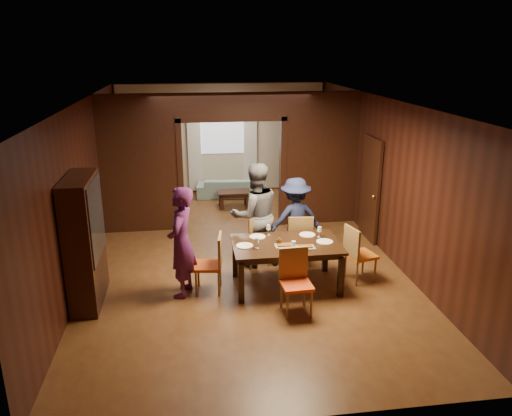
{
  "coord_description": "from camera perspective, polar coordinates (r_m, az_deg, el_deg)",
  "views": [
    {
      "loc": [
        -0.93,
        -8.78,
        3.81
      ],
      "look_at": [
        0.24,
        -0.4,
        1.05
      ],
      "focal_mm": 35.0,
      "sensor_mm": 36.0,
      "label": 1
    }
  ],
  "objects": [
    {
      "name": "chair_far_l",
      "position": [
        9.0,
        -0.06,
        -3.62
      ],
      "size": [
        0.55,
        0.55,
        0.97
      ],
      "primitive_type": null,
      "rotation": [
        0.0,
        0.0,
        3.45
      ],
      "color": "orange",
      "rests_on": "floor"
    },
    {
      "name": "wineglass_far",
      "position": [
        8.42,
        1.43,
        -2.52
      ],
      "size": [
        0.08,
        0.08,
        0.18
      ],
      "primitive_type": null,
      "color": "silver",
      "rests_on": "dining_table"
    },
    {
      "name": "plate_left",
      "position": [
        8.0,
        -1.31,
        -4.31
      ],
      "size": [
        0.27,
        0.27,
        0.01
      ],
      "primitive_type": "cylinder",
      "color": "silver",
      "rests_on": "dining_table"
    },
    {
      "name": "serving_bowl",
      "position": [
        8.19,
        4.23,
        -3.54
      ],
      "size": [
        0.32,
        0.32,
        0.08
      ],
      "primitive_type": "imported",
      "color": "black",
      "rests_on": "dining_table"
    },
    {
      "name": "room_walls",
      "position": [
        10.95,
        -2.9,
        5.9
      ],
      "size": [
        5.52,
        9.01,
        2.9
      ],
      "color": "black",
      "rests_on": "floor"
    },
    {
      "name": "person_purple",
      "position": [
        7.87,
        -8.53,
        -3.91
      ],
      "size": [
        0.59,
        0.74,
        1.79
      ],
      "primitive_type": "imported",
      "rotation": [
        0.0,
        0.0,
        -1.85
      ],
      "color": "#4E1B50",
      "rests_on": "floor"
    },
    {
      "name": "sofa",
      "position": [
        13.16,
        -2.96,
        2.37
      ],
      "size": [
        1.79,
        0.85,
        0.5
      ],
      "primitive_type": "imported",
      "rotation": [
        0.0,
        0.0,
        3.04
      ],
      "color": "#84ADAD",
      "rests_on": "floor"
    },
    {
      "name": "window_far",
      "position": [
        13.42,
        -3.91,
        8.99
      ],
      "size": [
        1.2,
        0.03,
        1.3
      ],
      "primitive_type": "cube",
      "color": "silver",
      "rests_on": "back_wall"
    },
    {
      "name": "chair_right",
      "position": [
        8.6,
        11.91,
        -5.08
      ],
      "size": [
        0.54,
        0.54,
        0.97
      ],
      "primitive_type": null,
      "rotation": [
        0.0,
        0.0,
        1.82
      ],
      "color": "orange",
      "rests_on": "floor"
    },
    {
      "name": "wineglass_left",
      "position": [
        7.87,
        0.11,
        -4.03
      ],
      "size": [
        0.08,
        0.08,
        0.18
      ],
      "primitive_type": null,
      "color": "silver",
      "rests_on": "dining_table"
    },
    {
      "name": "ceiling",
      "position": [
        8.87,
        -1.92,
        12.18
      ],
      "size": [
        5.5,
        9.0,
        0.02
      ],
      "primitive_type": "cube",
      "color": "silver",
      "rests_on": "room_walls"
    },
    {
      "name": "platter_a",
      "position": [
        7.99,
        3.25,
        -4.27
      ],
      "size": [
        0.3,
        0.2,
        0.04
      ],
      "primitive_type": "cube",
      "color": "gray",
      "rests_on": "dining_table"
    },
    {
      "name": "door_right",
      "position": [
        10.34,
        12.95,
        2.12
      ],
      "size": [
        0.06,
        0.9,
        2.1
      ],
      "primitive_type": "cube",
      "color": "black",
      "rests_on": "floor"
    },
    {
      "name": "dining_table",
      "position": [
        8.27,
        3.44,
        -6.48
      ],
      "size": [
        1.75,
        1.09,
        0.76
      ],
      "primitive_type": "cube",
      "color": "black",
      "rests_on": "floor"
    },
    {
      "name": "chair_near",
      "position": [
        7.44,
        4.65,
        -8.54
      ],
      "size": [
        0.46,
        0.46,
        0.97
      ],
      "primitive_type": null,
      "rotation": [
        0.0,
        0.0,
        0.06
      ],
      "color": "#EB4416",
      "rests_on": "floor"
    },
    {
      "name": "floor",
      "position": [
        9.61,
        -1.74,
        -5.28
      ],
      "size": [
        9.0,
        9.0,
        0.0
      ],
      "primitive_type": "plane",
      "color": "#562F18",
      "rests_on": "ground"
    },
    {
      "name": "chair_left",
      "position": [
        8.07,
        -5.51,
        -6.36
      ],
      "size": [
        0.49,
        0.49,
        0.97
      ],
      "primitive_type": null,
      "rotation": [
        0.0,
        0.0,
        -1.7
      ],
      "color": "#C04412",
      "rests_on": "floor"
    },
    {
      "name": "curtain_left",
      "position": [
        13.43,
        -7.07,
        6.95
      ],
      "size": [
        0.35,
        0.06,
        2.4
      ],
      "primitive_type": "cube",
      "color": "white",
      "rests_on": "back_wall"
    },
    {
      "name": "condiment_jar",
      "position": [
        8.04,
        2.65,
        -3.83
      ],
      "size": [
        0.08,
        0.08,
        0.11
      ],
      "primitive_type": null,
      "color": "#522F13",
      "rests_on": "dining_table"
    },
    {
      "name": "hutch",
      "position": [
        7.96,
        -19.02,
        -3.63
      ],
      "size": [
        0.4,
        1.2,
        2.0
      ],
      "primitive_type": "cube",
      "color": "black",
      "rests_on": "floor"
    },
    {
      "name": "person_grey",
      "position": [
        8.85,
        -0.09,
        -0.81
      ],
      "size": [
        1.03,
        0.87,
        1.89
      ],
      "primitive_type": "imported",
      "rotation": [
        0.0,
        0.0,
        3.33
      ],
      "color": "#4E4D54",
      "rests_on": "floor"
    },
    {
      "name": "chair_far_r",
      "position": [
        9.06,
        4.93,
        -3.53
      ],
      "size": [
        0.48,
        0.48,
        0.97
      ],
      "primitive_type": null,
      "rotation": [
        0.0,
        0.0,
        3.05
      ],
      "color": "orange",
      "rests_on": "floor"
    },
    {
      "name": "plate_near",
      "position": [
        7.82,
        4.24,
        -4.9
      ],
      "size": [
        0.27,
        0.27,
        0.01
      ],
      "primitive_type": "cylinder",
      "color": "silver",
      "rests_on": "dining_table"
    },
    {
      "name": "plate_far_r",
      "position": [
        8.49,
        5.88,
        -3.05
      ],
      "size": [
        0.27,
        0.27,
        0.01
      ],
      "primitive_type": "cylinder",
      "color": "white",
      "rests_on": "dining_table"
    },
    {
      "name": "plate_far_l",
      "position": [
        8.36,
        0.17,
        -3.29
      ],
      "size": [
        0.27,
        0.27,
        0.01
      ],
      "primitive_type": "cylinder",
      "color": "white",
      "rests_on": "dining_table"
    },
    {
      "name": "plate_right",
      "position": [
        8.23,
        7.84,
        -3.82
      ],
      "size": [
        0.27,
        0.27,
        0.01
      ],
      "primitive_type": "cylinder",
      "color": "silver",
      "rests_on": "dining_table"
    },
    {
      "name": "wineglass_right",
      "position": [
        8.39,
        7.26,
        -2.73
      ],
      "size": [
        0.08,
        0.08,
        0.18
      ],
      "primitive_type": null,
      "color": "silver",
      "rests_on": "dining_table"
    },
    {
      "name": "tumbler",
      "position": [
        7.86,
        4.32,
        -4.27
      ],
      "size": [
        0.07,
        0.07,
        0.14
      ],
      "primitive_type": "cylinder",
      "color": "white",
      "rests_on": "dining_table"
    },
    {
      "name": "coffee_table",
      "position": [
        12.33,
        -2.52,
        1.04
      ],
      "size": [
        0.8,
        0.5,
        0.4
      ],
      "primitive_type": "cube",
      "color": "black",
      "rests_on": "floor"
    },
    {
      "name": "curtain_right",
      "position": [
        13.53,
        -0.66,
        7.17
      ],
      "size": [
        0.35,
        0.06,
        2.4
      ],
      "primitive_type": "cube",
      "color": "white",
      "rests_on": "back_wall"
    },
    {
      "name": "person_navy",
      "position": [
        9.18,
        4.49,
        -1.27
      ],
      "size": [
        1.09,
        0.74,
        1.56
      ],
      "primitive_type": "imported",
      "rotation": [
        0.0,
        0.0,
        3.32
      ],
      "color": "#1B2145",
      "rests_on": "floor"
    },
    {
      "name": "platter_b",
      "position": [
        7.95,
        5.67,
        -4.44
      ],
      "size": [
        0.3,
        0.2,
        0.04
      ],
      "primitive_type": "cube",
      "color": "gray",
      "rests_on": "dining_table"
    }
  ]
}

